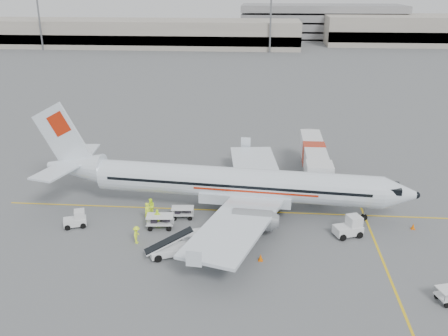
{
  "coord_description": "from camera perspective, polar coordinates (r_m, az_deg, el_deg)",
  "views": [
    {
      "loc": [
        3.93,
        -45.13,
        21.61
      ],
      "look_at": [
        0.0,
        2.0,
        3.8
      ],
      "focal_mm": 40.0,
      "sensor_mm": 36.0,
      "label": 1
    }
  ],
  "objects": [
    {
      "name": "ground",
      "position": [
        50.2,
        -0.19,
        -4.87
      ],
      "size": [
        360.0,
        360.0,
        0.0
      ],
      "primitive_type": "plane",
      "color": "#56595B"
    },
    {
      "name": "stripe_lead",
      "position": [
        50.19,
        -0.19,
        -4.86
      ],
      "size": [
        44.0,
        0.2,
        0.01
      ],
      "primitive_type": "cube",
      "color": "yellow",
      "rests_on": "ground"
    },
    {
      "name": "stripe_cross",
      "position": [
        44.13,
        17.56,
        -9.75
      ],
      "size": [
        0.2,
        20.0,
        0.01
      ],
      "primitive_type": "cube",
      "color": "yellow",
      "rests_on": "ground"
    },
    {
      "name": "terminal_west",
      "position": [
        181.37,
        -9.6,
        14.95
      ],
      "size": [
        110.0,
        22.0,
        9.0
      ],
      "primitive_type": null,
      "color": "gray",
      "rests_on": "ground"
    },
    {
      "name": "parking_garage",
      "position": [
        206.73,
        11.05,
        16.22
      ],
      "size": [
        62.0,
        24.0,
        14.0
      ],
      "primitive_type": null,
      "color": "slate",
      "rests_on": "ground"
    },
    {
      "name": "treeline",
      "position": [
        220.95,
        3.88,
        15.76
      ],
      "size": [
        300.0,
        3.0,
        6.0
      ],
      "primitive_type": null,
      "color": "black",
      "rests_on": "ground"
    },
    {
      "name": "mast_west",
      "position": [
        179.42,
        -20.4,
        16.02
      ],
      "size": [
        3.2,
        1.2,
        22.0
      ],
      "primitive_type": null,
      "color": "slate",
      "rests_on": "ground"
    },
    {
      "name": "mast_center",
      "position": [
        163.48,
        5.36,
        16.83
      ],
      "size": [
        3.2,
        1.2,
        22.0
      ],
      "primitive_type": null,
      "color": "slate",
      "rests_on": "ground"
    },
    {
      "name": "aircraft",
      "position": [
        48.22,
        1.47,
        0.56
      ],
      "size": [
        39.22,
        32.04,
        10.12
      ],
      "primitive_type": null,
      "rotation": [
        0.0,
        0.0,
        -0.09
      ],
      "color": "white",
      "rests_on": "ground"
    },
    {
      "name": "jet_bridge",
      "position": [
        58.02,
        10.14,
        0.7
      ],
      "size": [
        3.1,
        16.39,
        4.3
      ],
      "primitive_type": null,
      "rotation": [
        0.0,
        0.0,
        0.0
      ],
      "color": "silver",
      "rests_on": "ground"
    },
    {
      "name": "belt_loader",
      "position": [
        42.12,
        -6.06,
        -8.27
      ],
      "size": [
        5.25,
        3.75,
        2.67
      ],
      "primitive_type": null,
      "rotation": [
        0.0,
        0.0,
        0.43
      ],
      "color": "silver",
      "rests_on": "ground"
    },
    {
      "name": "tug_fore",
      "position": [
        46.36,
        14.0,
        -6.5
      ],
      "size": [
        2.8,
        2.19,
        1.9
      ],
      "primitive_type": null,
      "rotation": [
        0.0,
        0.0,
        0.36
      ],
      "color": "silver",
      "rests_on": "ground"
    },
    {
      "name": "tug_mid",
      "position": [
        45.05,
        0.16,
        -6.94
      ],
      "size": [
        2.08,
        1.36,
        1.51
      ],
      "primitive_type": null,
      "rotation": [
        0.0,
        0.0,
        0.13
      ],
      "color": "silver",
      "rests_on": "ground"
    },
    {
      "name": "tug_aft",
      "position": [
        48.74,
        -16.7,
        -5.59
      ],
      "size": [
        2.34,
        1.82,
        1.59
      ],
      "primitive_type": null,
      "rotation": [
        0.0,
        0.0,
        0.35
      ],
      "color": "silver",
      "rests_on": "ground"
    },
    {
      "name": "cart_loaded_a",
      "position": [
        46.89,
        -7.3,
        -6.11
      ],
      "size": [
        2.6,
        1.68,
        1.29
      ],
      "primitive_type": null,
      "rotation": [
        0.0,
        0.0,
        0.09
      ],
      "color": "silver",
      "rests_on": "ground"
    },
    {
      "name": "cart_loaded_b",
      "position": [
        48.6,
        -4.74,
        -5.12
      ],
      "size": [
        2.24,
        1.45,
        1.11
      ],
      "primitive_type": null,
      "rotation": [
        0.0,
        0.0,
        0.09
      ],
      "color": "silver",
      "rests_on": "ground"
    },
    {
      "name": "cart_empty_a",
      "position": [
        44.03,
        -3.31,
        -7.94
      ],
      "size": [
        2.54,
        2.05,
        1.15
      ],
      "primitive_type": null,
      "rotation": [
        0.0,
        0.0,
        0.39
      ],
      "color": "silver",
      "rests_on": "ground"
    },
    {
      "name": "cone_nose",
      "position": [
        49.68,
        20.81,
        -6.23
      ],
      "size": [
        0.36,
        0.36,
        0.59
      ],
      "primitive_type": "cone",
      "color": "#E75E01",
      "rests_on": "ground"
    },
    {
      "name": "cone_port",
      "position": [
        58.44,
        5.13,
        -0.81
      ],
      "size": [
        0.41,
        0.41,
        0.66
      ],
      "primitive_type": "cone",
      "color": "#E75E01",
      "rests_on": "ground"
    },
    {
      "name": "cone_stbd",
      "position": [
        41.71,
        4.2,
        -10.14
      ],
      "size": [
        0.38,
        0.38,
        0.63
      ],
      "primitive_type": "cone",
      "color": "#E75E01",
      "rests_on": "ground"
    },
    {
      "name": "crew_a",
      "position": [
        48.16,
        -8.72,
        -5.02
      ],
      "size": [
        0.8,
        0.83,
        1.92
      ],
      "primitive_type": "imported",
      "rotation": [
        0.0,
        0.0,
        0.9
      ],
      "color": "#D5F823",
      "rests_on": "ground"
    },
    {
      "name": "crew_b",
      "position": [
        49.53,
        -8.35,
        -4.4
      ],
      "size": [
        1.03,
        1.0,
        1.68
      ],
      "primitive_type": "imported",
      "rotation": [
        0.0,
        0.0,
        -0.67
      ],
      "color": "#D5F823",
      "rests_on": "ground"
    },
    {
      "name": "crew_c",
      "position": [
        44.57,
        -9.95,
        -7.54
      ],
      "size": [
        0.64,
        1.06,
        1.61
      ],
      "primitive_type": "imported",
      "rotation": [
        0.0,
        0.0,
        1.54
      ],
      "color": "#D5F823",
      "rests_on": "ground"
    },
    {
      "name": "crew_d",
      "position": [
        47.06,
        -7.6,
        -5.7
      ],
      "size": [
        1.07,
        0.54,
        1.76
      ],
      "primitive_type": "imported",
      "rotation": [
        0.0,
        0.0,
        3.25
      ],
      "color": "#D5F823",
      "rests_on": "ground"
    }
  ]
}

